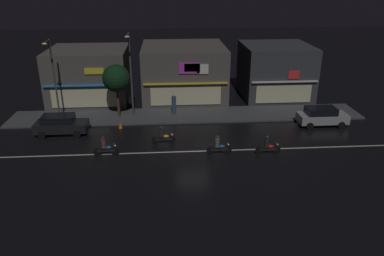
{
  "coord_description": "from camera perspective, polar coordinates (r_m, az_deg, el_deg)",
  "views": [
    {
      "loc": [
        -1.94,
        -25.61,
        12.53
      ],
      "look_at": [
        0.04,
        1.87,
        1.17
      ],
      "focal_mm": 34.98,
      "sensor_mm": 36.0,
      "label": 1
    }
  ],
  "objects": [
    {
      "name": "sidewalk_far",
      "position": [
        35.68,
        -0.74,
        1.97
      ],
      "size": [
        33.04,
        4.19,
        0.14
      ],
      "primitive_type": "cube",
      "color": "#424447",
      "rests_on": "ground"
    },
    {
      "name": "motorcycle_opposite_lane",
      "position": [
        29.72,
        -4.46,
        -1.26
      ],
      "size": [
        1.9,
        0.6,
        1.52
      ],
      "rotation": [
        0.0,
        0.0,
        0.02
      ],
      "color": "black",
      "rests_on": "ground"
    },
    {
      "name": "motorcycle_following",
      "position": [
        28.48,
        11.45,
        -2.76
      ],
      "size": [
        1.9,
        0.6,
        1.52
      ],
      "rotation": [
        0.0,
        0.0,
        3.27
      ],
      "color": "black",
      "rests_on": "ground"
    },
    {
      "name": "storefront_right_block",
      "position": [
        40.97,
        -1.3,
        8.64
      ],
      "size": [
        8.73,
        8.71,
        5.56
      ],
      "color": "#56514C",
      "rests_on": "ground"
    },
    {
      "name": "motorcycle_lead",
      "position": [
        28.49,
        -13.1,
        -2.9
      ],
      "size": [
        1.9,
        0.6,
        1.52
      ],
      "rotation": [
        0.0,
        0.0,
        3.23
      ],
      "color": "black",
      "rests_on": "ground"
    },
    {
      "name": "ground_plane",
      "position": [
        28.58,
        0.19,
        -3.59
      ],
      "size": [
        140.0,
        140.0,
        0.0
      ],
      "primitive_type": "plane",
      "color": "black"
    },
    {
      "name": "streetlamp_west",
      "position": [
        35.66,
        -20.42,
        7.82
      ],
      "size": [
        0.44,
        1.64,
        7.22
      ],
      "color": "#47494C",
      "rests_on": "sidewalk_far"
    },
    {
      "name": "pedestrian_on_sidewalk",
      "position": [
        35.66,
        -2.78,
        3.56
      ],
      "size": [
        0.42,
        0.42,
        1.92
      ],
      "rotation": [
        0.0,
        0.0,
        2.1
      ],
      "color": "#334766",
      "rests_on": "sidewalk_far"
    },
    {
      "name": "storefront_center_block",
      "position": [
        41.96,
        12.55,
        8.48
      ],
      "size": [
        7.07,
        7.33,
        5.63
      ],
      "color": "#383A3F",
      "rests_on": "ground"
    },
    {
      "name": "street_tree",
      "position": [
        34.79,
        -11.47,
        7.41
      ],
      "size": [
        2.51,
        2.51,
        4.92
      ],
      "color": "#473323",
      "rests_on": "sidewalk_far"
    },
    {
      "name": "motorcycle_trailing_far",
      "position": [
        27.98,
        4.07,
        -2.81
      ],
      "size": [
        1.9,
        0.6,
        1.52
      ],
      "rotation": [
        0.0,
        0.0,
        3.07
      ],
      "color": "black",
      "rests_on": "ground"
    },
    {
      "name": "storefront_left_block",
      "position": [
        41.13,
        -15.31,
        7.82
      ],
      "size": [
        7.95,
        7.49,
        5.45
      ],
      "color": "#56514C",
      "rests_on": "ground"
    },
    {
      "name": "parked_car_near_kerb",
      "position": [
        33.22,
        -19.4,
        0.53
      ],
      "size": [
        4.3,
        1.98,
        1.67
      ],
      "color": "black",
      "rests_on": "ground"
    },
    {
      "name": "streetlamp_mid",
      "position": [
        34.32,
        -9.37,
        8.84
      ],
      "size": [
        0.44,
        1.64,
        7.72
      ],
      "color": "#47494C",
      "rests_on": "sidewalk_far"
    },
    {
      "name": "traffic_cone",
      "position": [
        33.37,
        -10.88,
        0.44
      ],
      "size": [
        0.36,
        0.36,
        0.55
      ],
      "primitive_type": "cone",
      "color": "orange",
      "rests_on": "ground"
    },
    {
      "name": "parked_car_trailing",
      "position": [
        35.15,
        19.2,
        1.74
      ],
      "size": [
        4.3,
        1.98,
        1.67
      ],
      "color": "#9EA0A5",
      "rests_on": "ground"
    },
    {
      "name": "lane_divider_stripe",
      "position": [
        28.58,
        0.19,
        -3.58
      ],
      "size": [
        31.39,
        0.16,
        0.01
      ],
      "primitive_type": "cube",
      "color": "beige",
      "rests_on": "ground"
    }
  ]
}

